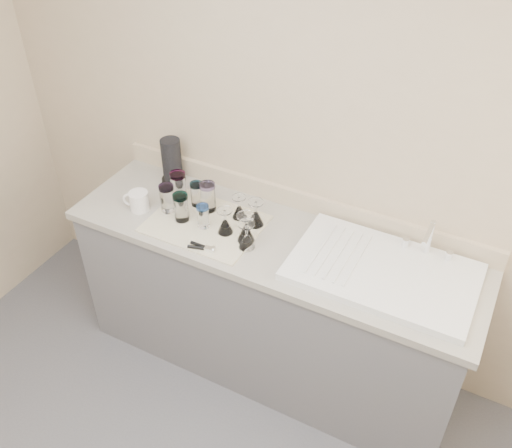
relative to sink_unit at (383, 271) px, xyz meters
The scene contains 18 objects.
room_envelope 1.47m from the sink_unit, 114.66° to the right, with size 3.54×3.50×2.52m.
counter_unit 0.72m from the sink_unit, behind, with size 2.06×0.62×0.90m.
sink_unit is the anchor object (origin of this frame).
dish_towel 0.90m from the sink_unit, behind, with size 0.55×0.42×0.01m, color silver.
tumbler_teal 1.12m from the sink_unit, behind, with size 0.08×0.08×0.16m.
tumbler_cyan 1.02m from the sink_unit, behind, with size 0.07×0.07×0.13m.
tumbler_purple 0.94m from the sink_unit, behind, with size 0.08×0.08×0.16m.
tumbler_magenta 1.12m from the sink_unit, behind, with size 0.08×0.08×0.15m.
tumbler_blue 1.02m from the sink_unit, behind, with size 0.08×0.08×0.15m.
tumbler_lavender 0.89m from the sink_unit, behind, with size 0.06×0.06×0.12m.
goblet_back_left 0.77m from the sink_unit, behind, with size 0.07×0.07×0.12m.
goblet_back_right 0.67m from the sink_unit, behind, with size 0.08×0.08×0.14m.
goblet_front_left 0.78m from the sink_unit, behind, with size 0.07×0.07×0.13m.
goblet_front_right 0.66m from the sink_unit, behind, with size 0.08×0.08×0.15m.
goblet_extra 0.64m from the sink_unit, 168.84° to the right, with size 0.08×0.08×0.14m.
can_opener 0.84m from the sink_unit, 163.88° to the right, with size 0.13×0.06×0.02m.
white_mug 1.27m from the sink_unit, behind, with size 0.15×0.12×0.10m.
paper_towel_roll 1.28m from the sink_unit, behind, with size 0.13×0.13×0.25m.
Camera 1 is at (0.92, -0.71, 2.66)m, focal length 40.00 mm.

